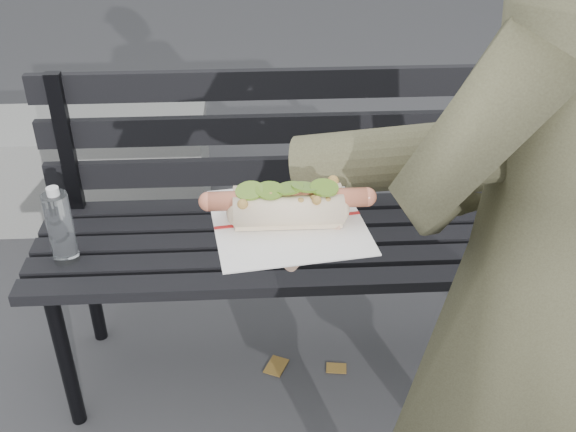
# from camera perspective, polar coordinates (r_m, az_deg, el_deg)

# --- Properties ---
(park_bench) EXTENTS (1.50, 0.44, 0.88)m
(park_bench) POSITION_cam_1_polar(r_m,az_deg,el_deg) (1.84, 1.72, 0.59)
(park_bench) COLOR black
(park_bench) RESTS_ON ground
(concrete_block) EXTENTS (1.20, 0.40, 0.40)m
(concrete_block) POSITION_cam_1_polar(r_m,az_deg,el_deg) (2.87, -19.00, 3.80)
(concrete_block) COLOR slate
(concrete_block) RESTS_ON ground
(person) EXTENTS (0.71, 0.60, 1.64)m
(person) POSITION_cam_1_polar(r_m,az_deg,el_deg) (1.13, 20.30, -6.29)
(person) COLOR #46442E
(person) RESTS_ON ground
(held_hotdog) EXTENTS (0.63, 0.30, 0.20)m
(held_hotdog) POSITION_cam_1_polar(r_m,az_deg,el_deg) (0.92, 11.84, 4.00)
(held_hotdog) COLOR #46442E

